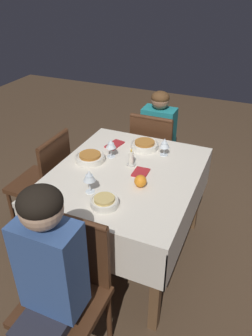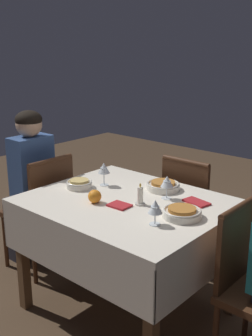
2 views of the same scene
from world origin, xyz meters
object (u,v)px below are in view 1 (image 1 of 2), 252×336
(chair_west, at_px, (68,288))
(bowl_north, at_px, (90,157))
(candle_centerpiece, at_px, (131,160))
(wine_glass_north, at_px, (111,144))
(person_child_teal, at_px, (160,137))
(chair_north, at_px, (46,179))
(wine_glass_east, at_px, (165,143))
(dining_table, at_px, (125,185))
(bowl_east, at_px, (145,145))
(orange_fruit, at_px, (140,181))
(wine_glass_west, at_px, (89,176))
(bowl_west, at_px, (104,201))
(napkin_red_folded, at_px, (141,172))
(person_adult_denim, at_px, (47,287))
(napkin_spare_side, at_px, (115,145))
(chair_east, at_px, (154,151))

(chair_west, distance_m, bowl_north, 0.97)
(bowl_north, distance_m, candle_centerpiece, 0.31)
(wine_glass_north, bearing_deg, person_child_teal, -8.47)
(chair_north, xyz_separation_m, candle_centerpiece, (0.08, -0.72, 0.30))
(wine_glass_east, height_order, wine_glass_north, wine_glass_north)
(dining_table, distance_m, candle_centerpiece, 0.19)
(bowl_east, relative_size, orange_fruit, 2.66)
(chair_north, xyz_separation_m, wine_glass_west, (-0.32, -0.61, 0.37))
(chair_north, distance_m, bowl_east, 0.85)
(chair_west, xyz_separation_m, chair_north, (0.84, 0.73, 0.00))
(wine_glass_east, relative_size, candle_centerpiece, 1.03)
(chair_north, bearing_deg, dining_table, 88.23)
(bowl_west, bearing_deg, wine_glass_east, -10.50)
(bowl_north, relative_size, napkin_red_folded, 1.69)
(dining_table, xyz_separation_m, bowl_west, (-0.39, -0.03, 0.13))
(person_adult_denim, bearing_deg, chair_west, 90.00)
(bowl_east, xyz_separation_m, napkin_spare_side, (-0.05, 0.23, -0.02))
(bowl_east, distance_m, candle_centerpiece, 0.29)
(wine_glass_north, relative_size, napkin_spare_side, 0.85)
(candle_centerpiece, bearing_deg, wine_glass_east, -34.81)
(bowl_west, height_order, wine_glass_west, wine_glass_west)
(wine_glass_west, bearing_deg, dining_table, -20.19)
(person_adult_denim, bearing_deg, bowl_east, 91.04)
(person_adult_denim, relative_size, bowl_north, 5.65)
(chair_east, xyz_separation_m, napkin_spare_side, (-0.48, 0.18, 0.26))
(chair_east, relative_size, bowl_east, 4.21)
(bowl_west, height_order, candle_centerpiece, candle_centerpiece)
(dining_table, height_order, candle_centerpiece, candle_centerpiece)
(chair_east, relative_size, napkin_red_folded, 7.09)
(chair_east, distance_m, bowl_east, 0.52)
(chair_east, bearing_deg, bowl_north, 72.82)
(person_adult_denim, xyz_separation_m, bowl_west, (0.58, -0.01, 0.10))
(person_adult_denim, relative_size, bowl_east, 5.67)
(person_child_teal, relative_size, orange_fruit, 13.04)
(bowl_west, bearing_deg, person_child_teal, 3.97)
(wine_glass_west, relative_size, bowl_east, 0.73)
(chair_west, xyz_separation_m, napkin_red_folded, (0.85, -0.08, 0.26))
(chair_west, xyz_separation_m, wine_glass_north, (0.98, 0.20, 0.36))
(wine_glass_east, bearing_deg, person_adult_denim, 173.49)
(wine_glass_west, xyz_separation_m, orange_fruit, (0.18, -0.27, -0.08))
(chair_north, distance_m, candle_centerpiece, 0.78)
(chair_west, bearing_deg, person_child_teal, 92.58)
(chair_east, height_order, wine_glass_west, wine_glass_west)
(chair_north, bearing_deg, wine_glass_east, 109.80)
(wine_glass_west, relative_size, bowl_north, 0.73)
(dining_table, height_order, wine_glass_north, wine_glass_north)
(bowl_west, distance_m, napkin_spare_side, 0.78)
(person_child_teal, distance_m, bowl_east, 0.63)
(person_adult_denim, relative_size, wine_glass_north, 8.36)
(chair_east, xyz_separation_m, chair_north, (-0.80, 0.65, 0.00))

